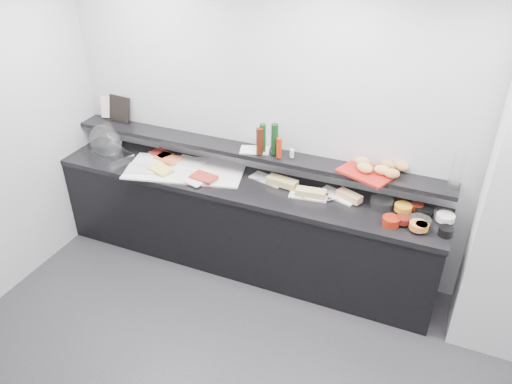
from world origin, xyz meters
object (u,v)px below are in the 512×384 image
at_px(framed_print, 119,109).
at_px(condiment_tray, 255,150).
at_px(sandwich_plate_mid, 309,196).
at_px(bread_tray, 366,173).
at_px(carafe, 457,171).
at_px(cloche_base, 112,154).

bearing_deg(framed_print, condiment_tray, 2.52).
bearing_deg(condiment_tray, sandwich_plate_mid, -33.29).
bearing_deg(bread_tray, condiment_tray, -160.35).
bearing_deg(carafe, cloche_base, -176.13).
relative_size(sandwich_plate_mid, carafe, 1.09).
xyz_separation_m(cloche_base, condiment_tray, (1.46, 0.20, 0.24)).
bearing_deg(bread_tray, sandwich_plate_mid, -142.00).
xyz_separation_m(bread_tray, carafe, (0.68, 0.04, 0.14)).
relative_size(condiment_tray, carafe, 0.87).
xyz_separation_m(framed_print, carafe, (3.20, -0.07, 0.02)).
distance_m(sandwich_plate_mid, condiment_tray, 0.64).
height_order(cloche_base, carafe, carafe).
relative_size(cloche_base, framed_print, 1.53).
bearing_deg(carafe, framed_print, 178.83).
height_order(cloche_base, sandwich_plate_mid, cloche_base).
relative_size(bread_tray, carafe, 1.42).
bearing_deg(bread_tray, cloche_base, -154.82).
xyz_separation_m(sandwich_plate_mid, bread_tray, (0.44, 0.13, 0.25)).
relative_size(cloche_base, condiment_tray, 1.53).
distance_m(bread_tray, carafe, 0.69).
xyz_separation_m(cloche_base, sandwich_plate_mid, (2.03, 0.04, -0.01)).
height_order(sandwich_plate_mid, bread_tray, bread_tray).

